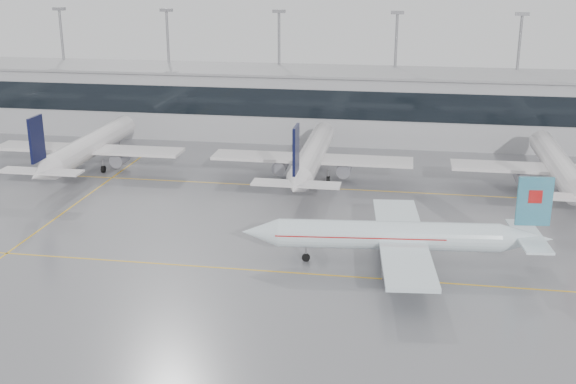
# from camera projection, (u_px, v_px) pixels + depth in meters

# --- Properties ---
(ground) EXTENTS (320.00, 320.00, 0.00)m
(ground) POSITION_uv_depth(u_px,v_px,m) (269.00, 271.00, 76.19)
(ground) COLOR slate
(ground) RESTS_ON ground
(taxi_line_main) EXTENTS (120.00, 0.25, 0.01)m
(taxi_line_main) POSITION_uv_depth(u_px,v_px,m) (269.00, 271.00, 76.18)
(taxi_line_main) COLOR yellow
(taxi_line_main) RESTS_ON ground
(taxi_line_north) EXTENTS (120.00, 0.25, 0.01)m
(taxi_line_north) POSITION_uv_depth(u_px,v_px,m) (308.00, 187.00, 104.37)
(taxi_line_north) COLOR yellow
(taxi_line_north) RESTS_ON ground
(taxi_line_cross) EXTENTS (0.25, 60.00, 0.01)m
(taxi_line_cross) POSITION_uv_depth(u_px,v_px,m) (67.00, 210.00, 94.95)
(taxi_line_cross) COLOR yellow
(taxi_line_cross) RESTS_ON ground
(terminal) EXTENTS (180.00, 15.00, 12.00)m
(terminal) POSITION_uv_depth(u_px,v_px,m) (332.00, 105.00, 132.60)
(terminal) COLOR #A0A0A4
(terminal) RESTS_ON ground
(terminal_glass) EXTENTS (180.00, 0.20, 5.00)m
(terminal_glass) POSITION_uv_depth(u_px,v_px,m) (328.00, 105.00, 125.05)
(terminal_glass) COLOR black
(terminal_glass) RESTS_ON ground
(terminal_roof) EXTENTS (182.00, 16.00, 0.40)m
(terminal_roof) POSITION_uv_depth(u_px,v_px,m) (333.00, 71.00, 130.71)
(terminal_roof) COLOR gray
(terminal_roof) RESTS_ON ground
(light_masts) EXTENTS (156.40, 1.00, 22.60)m
(light_masts) POSITION_uv_depth(u_px,v_px,m) (336.00, 61.00, 136.00)
(light_masts) COLOR gray
(light_masts) RESTS_ON ground
(air_canada_jet) EXTENTS (33.27, 25.85, 10.07)m
(air_canada_jet) POSITION_uv_depth(u_px,v_px,m) (400.00, 237.00, 77.08)
(air_canada_jet) COLOR white
(air_canada_jet) RESTS_ON ground
(parked_jet_b) EXTENTS (29.64, 36.96, 11.72)m
(parked_jet_b) POSITION_uv_depth(u_px,v_px,m) (89.00, 147.00, 112.15)
(parked_jet_b) COLOR silver
(parked_jet_b) RESTS_ON ground
(parked_jet_c) EXTENTS (29.64, 36.96, 11.72)m
(parked_jet_c) POSITION_uv_depth(u_px,v_px,m) (312.00, 156.00, 106.70)
(parked_jet_c) COLOR silver
(parked_jet_c) RESTS_ON ground
(parked_jet_d) EXTENTS (29.64, 36.96, 11.72)m
(parked_jet_d) POSITION_uv_depth(u_px,v_px,m) (559.00, 167.00, 101.25)
(parked_jet_d) COLOR silver
(parked_jet_d) RESTS_ON ground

